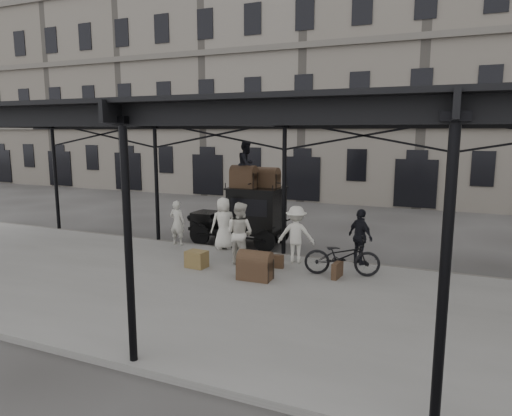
{
  "coord_description": "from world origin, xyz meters",
  "views": [
    {
      "loc": [
        5.01,
        -11.88,
        4.17
      ],
      "look_at": [
        -0.83,
        1.6,
        1.7
      ],
      "focal_mm": 32.0,
      "sensor_mm": 36.0,
      "label": 1
    }
  ],
  "objects_px": {
    "taxi": "(249,213)",
    "bicycle": "(342,256)",
    "porter_official": "(360,237)",
    "steamer_trunk_platform": "(255,267)",
    "porter_left": "(177,223)",
    "steamer_trunk_roof_near": "(244,178)"
  },
  "relations": [
    {
      "from": "bicycle",
      "to": "steamer_trunk_platform",
      "type": "bearing_deg",
      "value": 107.9
    },
    {
      "from": "bicycle",
      "to": "steamer_trunk_platform",
      "type": "distance_m",
      "value": 2.49
    },
    {
      "from": "porter_official",
      "to": "steamer_trunk_roof_near",
      "type": "xyz_separation_m",
      "value": [
        -4.42,
        1.1,
        1.51
      ]
    },
    {
      "from": "porter_official",
      "to": "steamer_trunk_roof_near",
      "type": "height_order",
      "value": "steamer_trunk_roof_near"
    },
    {
      "from": "taxi",
      "to": "bicycle",
      "type": "xyz_separation_m",
      "value": [
        4.08,
        -2.65,
        -0.5
      ]
    },
    {
      "from": "porter_official",
      "to": "bicycle",
      "type": "xyz_separation_m",
      "value": [
        -0.26,
        -1.3,
        -0.3
      ]
    },
    {
      "from": "porter_left",
      "to": "steamer_trunk_platform",
      "type": "xyz_separation_m",
      "value": [
        4.11,
        -2.47,
        -0.46
      ]
    },
    {
      "from": "porter_left",
      "to": "steamer_trunk_platform",
      "type": "distance_m",
      "value": 4.81
    },
    {
      "from": "porter_official",
      "to": "steamer_trunk_platform",
      "type": "relative_size",
      "value": 1.86
    },
    {
      "from": "porter_official",
      "to": "steamer_trunk_platform",
      "type": "height_order",
      "value": "porter_official"
    },
    {
      "from": "steamer_trunk_platform",
      "to": "porter_left",
      "type": "bearing_deg",
      "value": 147.18
    },
    {
      "from": "bicycle",
      "to": "steamer_trunk_roof_near",
      "type": "xyz_separation_m",
      "value": [
        -4.16,
        2.4,
        1.81
      ]
    },
    {
      "from": "taxi",
      "to": "porter_official",
      "type": "relative_size",
      "value": 2.13
    },
    {
      "from": "bicycle",
      "to": "steamer_trunk_roof_near",
      "type": "bearing_deg",
      "value": 45.92
    },
    {
      "from": "bicycle",
      "to": "steamer_trunk_platform",
      "type": "height_order",
      "value": "bicycle"
    },
    {
      "from": "taxi",
      "to": "steamer_trunk_roof_near",
      "type": "relative_size",
      "value": 4.01
    },
    {
      "from": "steamer_trunk_roof_near",
      "to": "steamer_trunk_platform",
      "type": "relative_size",
      "value": 0.99
    },
    {
      "from": "porter_official",
      "to": "bicycle",
      "type": "height_order",
      "value": "porter_official"
    },
    {
      "from": "taxi",
      "to": "steamer_trunk_roof_near",
      "type": "xyz_separation_m",
      "value": [
        -0.08,
        -0.25,
        1.31
      ]
    },
    {
      "from": "porter_left",
      "to": "porter_official",
      "type": "bearing_deg",
      "value": -179.66
    },
    {
      "from": "steamer_trunk_roof_near",
      "to": "steamer_trunk_platform",
      "type": "distance_m",
      "value": 4.7
    },
    {
      "from": "taxi",
      "to": "bicycle",
      "type": "relative_size",
      "value": 1.73
    }
  ]
}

